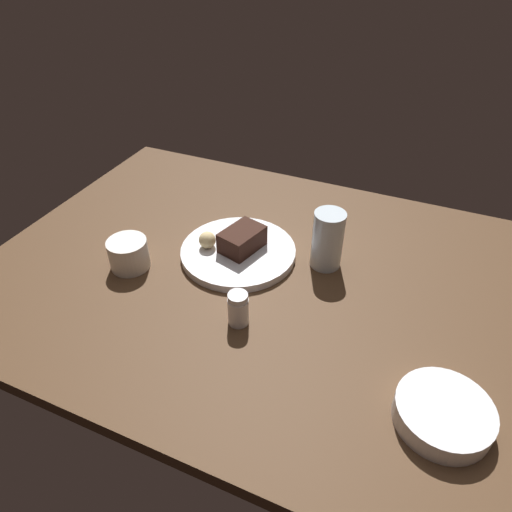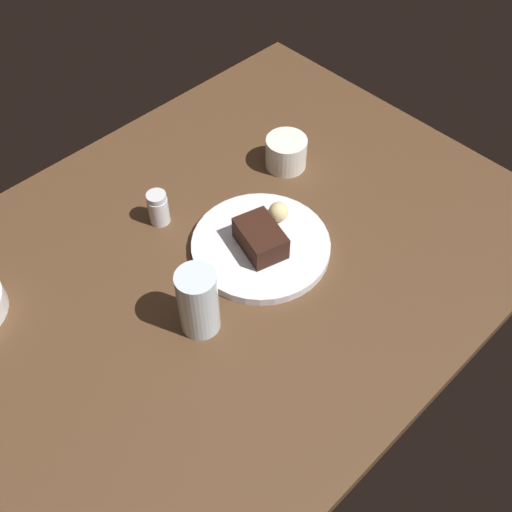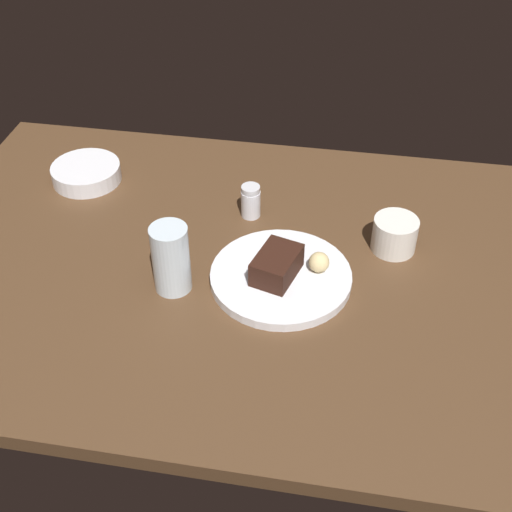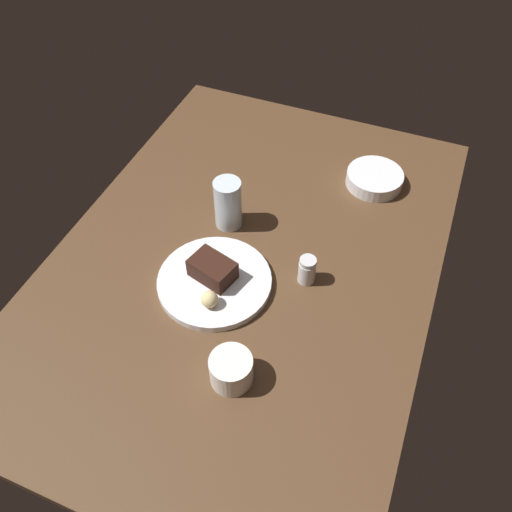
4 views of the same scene
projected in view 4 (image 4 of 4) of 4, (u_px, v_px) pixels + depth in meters
The scene contains 8 objects.
dining_table at pixel (246, 261), 120.87cm from camera, with size 120.00×84.00×3.00cm, color #4C331E.
dessert_plate at pixel (215, 282), 114.09cm from camera, with size 24.86×24.86×1.73cm, color silver.
chocolate_cake_slice at pixel (213, 269), 112.23cm from camera, with size 9.36×6.41×4.64cm, color black.
bread_roll at pixel (209, 299), 107.75cm from camera, with size 3.65×3.65×3.65cm, color #DBC184.
salt_shaker at pixel (307, 270), 113.00cm from camera, with size 3.83×3.83×6.75cm.
water_glass at pixel (228, 204), 121.95cm from camera, with size 6.46×6.46×12.68cm, color silver.
side_bowl at pixel (374, 179), 134.48cm from camera, with size 14.36×14.36×3.51cm, color silver.
coffee_cup at pixel (231, 370), 97.73cm from camera, with size 8.22×8.22×6.43cm, color silver.
Camera 4 is at (70.88, 30.93, 94.43)cm, focal length 36.90 mm.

